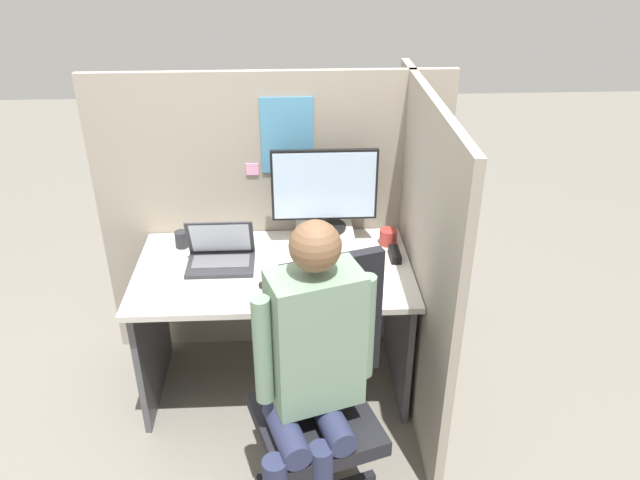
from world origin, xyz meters
name	(u,v)px	position (x,y,z in m)	size (l,w,h in m)	color
ground_plane	(278,437)	(0.00, 0.00, 0.00)	(12.00, 12.00, 0.00)	slate
cubicle_panel_back	(274,219)	(0.00, 0.78, 0.80)	(1.84, 0.05, 1.59)	gray
cubicle_panel_right	(419,262)	(0.69, 0.30, 0.80)	(0.04, 1.41, 1.59)	gray
desk	(275,300)	(0.00, 0.38, 0.55)	(1.34, 0.76, 0.74)	beige
paper_box	(324,235)	(0.26, 0.62, 0.78)	(0.29, 0.23, 0.09)	white
monitor	(324,190)	(0.26, 0.62, 1.04)	(0.53, 0.22, 0.42)	black
laptop	(221,256)	(-0.26, 0.42, 0.78)	(0.32, 0.23, 0.23)	#2D2D33
mouse	(265,284)	(-0.03, 0.21, 0.75)	(0.06, 0.05, 0.03)	black
stapler	(395,254)	(0.60, 0.44, 0.76)	(0.05, 0.14, 0.04)	black
carrot_toy	(307,281)	(0.16, 0.22, 0.76)	(0.04, 0.15, 0.04)	orange
office_chair	(323,386)	(0.21, -0.25, 0.54)	(0.58, 0.63, 1.07)	black
person	(312,364)	(0.16, -0.40, 0.78)	(0.46, 0.46, 1.36)	#282D4C
coffee_mug	(388,237)	(0.59, 0.59, 0.78)	(0.09, 0.09, 0.08)	#A3332D
pen_cup	(182,239)	(-0.47, 0.61, 0.78)	(0.07, 0.07, 0.09)	#28282D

